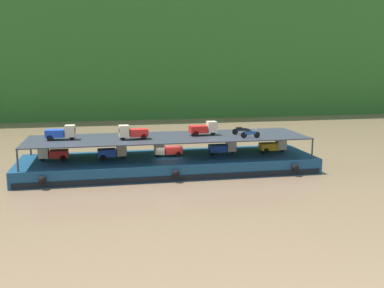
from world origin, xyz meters
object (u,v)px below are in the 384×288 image
at_px(mini_truck_lower_fore, 223,147).
at_px(mini_truck_upper_stern, 61,133).
at_px(mini_truck_lower_bow, 273,146).
at_px(mini_truck_upper_fore, 204,128).
at_px(mini_truck_lower_stern, 53,153).
at_px(mini_truck_upper_mid, 133,132).
at_px(mini_truck_lower_aft, 113,152).
at_px(motorcycle_upper_centre, 241,130).
at_px(mini_truck_lower_mid, 168,149).
at_px(cargo_barge, 169,164).
at_px(motorcycle_upper_port, 250,134).

distance_m(mini_truck_lower_fore, mini_truck_upper_stern, 15.97).
height_order(mini_truck_lower_bow, mini_truck_upper_fore, mini_truck_upper_fore).
height_order(mini_truck_lower_stern, mini_truck_lower_bow, same).
bearing_deg(mini_truck_lower_fore, mini_truck_upper_mid, -173.87).
height_order(mini_truck_lower_aft, mini_truck_lower_bow, same).
relative_size(mini_truck_lower_fore, mini_truck_upper_mid, 0.99).
relative_size(mini_truck_lower_fore, motorcycle_upper_centre, 1.46).
height_order(mini_truck_upper_fore, motorcycle_upper_centre, mini_truck_upper_fore).
height_order(mini_truck_lower_mid, mini_truck_upper_fore, mini_truck_upper_fore).
distance_m(mini_truck_lower_aft, mini_truck_lower_mid, 5.39).
xyz_separation_m(mini_truck_lower_fore, mini_truck_upper_mid, (-9.17, -0.99, 2.00)).
xyz_separation_m(mini_truck_lower_bow, mini_truck_upper_fore, (-7.42, 0.18, 2.00)).
distance_m(mini_truck_lower_aft, motorcycle_upper_centre, 13.06).
distance_m(mini_truck_upper_stern, mini_truck_upper_mid, 6.76).
bearing_deg(mini_truck_lower_fore, mini_truck_lower_stern, 179.00).
xyz_separation_m(cargo_barge, mini_truck_lower_fore, (5.63, 0.25, 1.44)).
xyz_separation_m(mini_truck_lower_stern, motorcycle_upper_centre, (18.55, -0.52, 1.74)).
relative_size(mini_truck_lower_bow, motorcycle_upper_port, 1.45).
relative_size(cargo_barge, mini_truck_upper_mid, 10.35).
bearing_deg(mini_truck_lower_stern, mini_truck_upper_mid, -9.60).
height_order(mini_truck_lower_mid, motorcycle_upper_port, motorcycle_upper_port).
bearing_deg(motorcycle_upper_centre, mini_truck_upper_stern, 178.89).
xyz_separation_m(cargo_barge, mini_truck_upper_stern, (-10.21, 0.37, 3.44)).
height_order(mini_truck_lower_stern, mini_truck_upper_fore, mini_truck_upper_fore).
relative_size(mini_truck_upper_stern, motorcycle_upper_centre, 1.47).
height_order(mini_truck_lower_stern, mini_truck_lower_aft, same).
relative_size(mini_truck_lower_stern, motorcycle_upper_port, 1.45).
xyz_separation_m(mini_truck_lower_mid, mini_truck_upper_mid, (-3.46, -0.99, 2.00)).
xyz_separation_m(mini_truck_upper_fore, motorcycle_upper_centre, (3.86, -0.31, -0.26)).
bearing_deg(cargo_barge, mini_truck_upper_fore, 5.27).
relative_size(cargo_barge, mini_truck_lower_fore, 10.42).
xyz_separation_m(mini_truck_lower_mid, motorcycle_upper_port, (7.75, -2.45, 1.74)).
bearing_deg(mini_truck_lower_fore, mini_truck_lower_bow, -1.06).
bearing_deg(motorcycle_upper_centre, cargo_barge, -179.82).
xyz_separation_m(mini_truck_lower_mid, mini_truck_upper_stern, (-10.12, 0.11, 2.00)).
bearing_deg(motorcycle_upper_port, mini_truck_lower_stern, 171.68).
bearing_deg(cargo_barge, mini_truck_lower_aft, 178.05).
height_order(cargo_barge, mini_truck_lower_bow, mini_truck_lower_bow).
height_order(mini_truck_lower_aft, mini_truck_upper_mid, mini_truck_upper_mid).
bearing_deg(mini_truck_upper_mid, motorcycle_upper_port, -7.45).
bearing_deg(mini_truck_upper_fore, mini_truck_lower_mid, -178.79).
bearing_deg(mini_truck_upper_mid, mini_truck_lower_bow, 3.48).
xyz_separation_m(mini_truck_lower_aft, mini_truck_upper_fore, (9.09, 0.15, 2.00)).
xyz_separation_m(mini_truck_upper_mid, motorcycle_upper_centre, (11.01, 0.75, -0.26)).
bearing_deg(motorcycle_upper_centre, motorcycle_upper_port, -84.92).
xyz_separation_m(mini_truck_lower_fore, mini_truck_upper_fore, (-2.02, 0.08, 2.00)).
height_order(cargo_barge, mini_truck_lower_fore, mini_truck_lower_fore).
bearing_deg(motorcycle_upper_port, cargo_barge, 164.02).
bearing_deg(mini_truck_lower_aft, mini_truck_upper_stern, 177.82).
xyz_separation_m(mini_truck_lower_aft, mini_truck_lower_fore, (11.10, 0.07, 0.00)).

